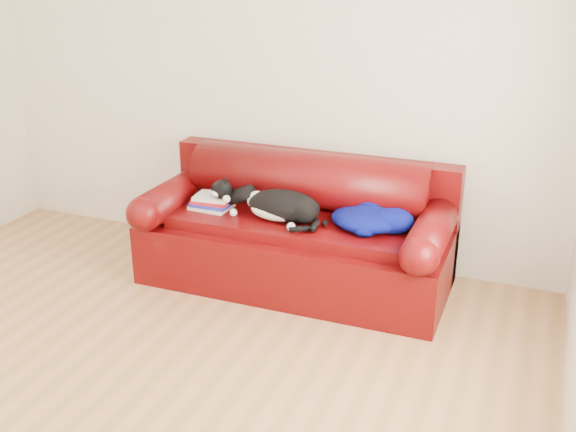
{
  "coord_description": "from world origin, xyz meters",
  "views": [
    {
      "loc": [
        1.98,
        -2.5,
        2.18
      ],
      "look_at": [
        0.46,
        1.35,
        0.55
      ],
      "focal_mm": 42.0,
      "sensor_mm": 36.0,
      "label": 1
    }
  ],
  "objects_px": {
    "sofa_base": "(296,251)",
    "cat": "(282,206)",
    "book_stack": "(213,202)",
    "blanket": "(371,218)"
  },
  "relations": [
    {
      "from": "sofa_base",
      "to": "cat",
      "type": "relative_size",
      "value": 3.02
    },
    {
      "from": "book_stack",
      "to": "cat",
      "type": "xyz_separation_m",
      "value": [
        0.54,
        -0.03,
        0.05
      ]
    },
    {
      "from": "sofa_base",
      "to": "blanket",
      "type": "bearing_deg",
      "value": -2.04
    },
    {
      "from": "cat",
      "to": "sofa_base",
      "type": "bearing_deg",
      "value": 73.27
    },
    {
      "from": "book_stack",
      "to": "blanket",
      "type": "bearing_deg",
      "value": 2.81
    },
    {
      "from": "sofa_base",
      "to": "blanket",
      "type": "distance_m",
      "value": 0.63
    },
    {
      "from": "book_stack",
      "to": "cat",
      "type": "distance_m",
      "value": 0.54
    },
    {
      "from": "book_stack",
      "to": "blanket",
      "type": "relative_size",
      "value": 0.45
    },
    {
      "from": "book_stack",
      "to": "blanket",
      "type": "distance_m",
      "value": 1.13
    },
    {
      "from": "sofa_base",
      "to": "cat",
      "type": "bearing_deg",
      "value": -119.95
    }
  ]
}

